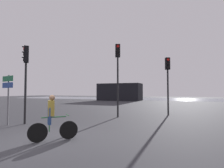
{
  "coord_description": "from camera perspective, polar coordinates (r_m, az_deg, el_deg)",
  "views": [
    {
      "loc": [
        4.52,
        -4.77,
        1.73
      ],
      "look_at": [
        0.5,
        5.0,
        2.2
      ],
      "focal_mm": 28.0,
      "sensor_mm": 36.0,
      "label": 1
    }
  ],
  "objects": [
    {
      "name": "ground_plane",
      "position": [
        6.8,
        -21.36,
        -17.12
      ],
      "size": [
        120.0,
        120.0,
        0.0
      ],
      "primitive_type": "plane",
      "color": "#333338"
    },
    {
      "name": "traffic_light_center",
      "position": [
        12.09,
        1.89,
        5.66
      ],
      "size": [
        0.39,
        0.41,
        5.02
      ],
      "rotation": [
        0.0,
        0.0,
        3.61
      ],
      "color": "black",
      "rests_on": "ground"
    },
    {
      "name": "water_strip",
      "position": [
        43.28,
        16.42,
        -4.73
      ],
      "size": [
        80.0,
        16.0,
        0.01
      ],
      "primitive_type": "cube",
      "color": "slate",
      "rests_on": "ground"
    },
    {
      "name": "cyclist",
      "position": [
        6.63,
        -19.0,
        -10.3
      ],
      "size": [
        1.21,
        1.26,
        1.62
      ],
      "rotation": [
        0.0,
        0.0,
        -0.76
      ],
      "color": "black",
      "rests_on": "ground"
    },
    {
      "name": "traffic_light_near_left",
      "position": [
        10.6,
        -26.32,
        4.29
      ],
      "size": [
        0.41,
        0.42,
        4.22
      ],
      "rotation": [
        0.0,
        0.0,
        2.45
      ],
      "color": "black",
      "rests_on": "ground"
    },
    {
      "name": "direction_sign_post",
      "position": [
        10.55,
        -30.87,
        -1.84
      ],
      "size": [
        1.08,
        0.28,
        2.6
      ],
      "rotation": [
        0.0,
        0.0,
        2.91
      ],
      "color": "slate",
      "rests_on": "ground"
    },
    {
      "name": "traffic_light_far_right",
      "position": [
        13.66,
        17.74,
        2.84
      ],
      "size": [
        0.39,
        0.41,
        4.28
      ],
      "rotation": [
        0.0,
        0.0,
        3.59
      ],
      "color": "black",
      "rests_on": "ground"
    },
    {
      "name": "distant_building",
      "position": [
        35.09,
        2.57,
        -2.62
      ],
      "size": [
        8.46,
        4.0,
        3.37
      ],
      "primitive_type": "cube",
      "color": "black",
      "rests_on": "ground"
    }
  ]
}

